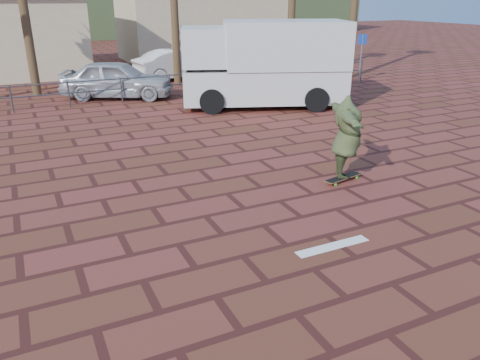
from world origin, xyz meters
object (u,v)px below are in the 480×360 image
object	(u,v)px
skateboarder	(347,137)
car_white	(178,64)
campervan	(265,62)
car_silver	(117,79)
longboard	(343,178)

from	to	relation	value
skateboarder	car_white	world-z (taller)	skateboarder
skateboarder	campervan	xyz separation A→B (m)	(2.17, 7.85, 0.61)
campervan	car_silver	size ratio (longest dim) A/B	1.45
car_white	skateboarder	bearing A→B (deg)	167.07
longboard	car_white	bearing A→B (deg)	73.64
skateboarder	campervan	bearing A→B (deg)	7.88
longboard	car_white	size ratio (longest dim) A/B	0.24
skateboarder	car_silver	world-z (taller)	skateboarder
car_silver	campervan	bearing A→B (deg)	-102.76
longboard	car_silver	world-z (taller)	car_silver
longboard	skateboarder	size ratio (longest dim) A/B	0.47
car_silver	longboard	bearing A→B (deg)	-140.76
longboard	car_white	xyz separation A→B (m)	(1.16, 15.31, 0.66)
campervan	car_silver	world-z (taller)	campervan
skateboarder	car_silver	bearing A→B (deg)	36.01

